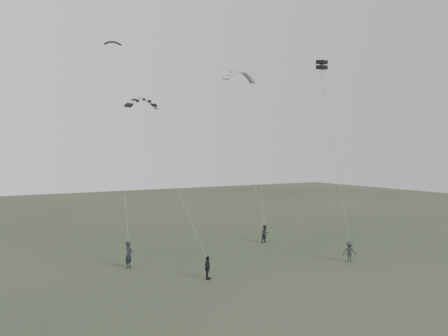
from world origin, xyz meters
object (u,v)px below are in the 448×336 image
flyer_far (350,252)px  flyer_center (208,268)px  kite_dark_small (113,42)px  kite_striped (143,99)px  flyer_right (265,234)px  kite_pale_large (240,71)px  flyer_left (129,255)px  kite_box (322,65)px

flyer_far → flyer_center: bearing=-147.6°
kite_dark_small → kite_striped: kite_dark_small is taller
flyer_far → kite_dark_small: bearing=175.9°
flyer_right → flyer_center: (-10.48, -7.83, -0.06)m
kite_pale_large → flyer_right: bearing=-114.3°
flyer_center → kite_pale_large: size_ratio=0.37×
flyer_left → flyer_center: flyer_left is taller
flyer_center → kite_dark_small: (-2.69, 12.37, 17.44)m
flyer_left → kite_pale_large: bearing=-15.2°
flyer_left → kite_pale_large: (16.01, 9.65, 16.56)m
flyer_right → kite_pale_large: bearing=67.6°
kite_striped → flyer_far: bearing=-41.2°
flyer_center → kite_striped: 13.36m
flyer_right → kite_box: 16.29m
flyer_left → kite_striped: size_ratio=0.72×
kite_pale_large → flyer_left: bearing=-158.8°
flyer_right → kite_box: bearing=-74.4°
flyer_left → kite_striped: (1.24, 0.23, 11.59)m
kite_pale_large → kite_striped: size_ratio=1.53×
kite_dark_small → kite_pale_large: size_ratio=0.35×
flyer_right → flyer_far: flyer_right is taller
flyer_right → kite_pale_large: size_ratio=0.40×
kite_dark_small → flyer_right: bearing=-5.4°
flyer_right → kite_dark_small: size_ratio=1.14×
flyer_center → flyer_far: bearing=-51.7°
flyer_far → flyer_right: bearing=137.8°
flyer_right → kite_dark_small: 22.27m
kite_dark_small → kite_striped: (0.30, -6.58, -5.64)m
kite_striped → kite_box: bearing=-25.5°
flyer_right → kite_dark_small: bearing=153.0°
flyer_left → kite_box: size_ratio=2.64×
flyer_center → kite_box: (12.71, 2.71, 15.36)m
flyer_center → kite_pale_large: bearing=6.5°
flyer_right → flyer_center: 13.08m
flyer_left → flyer_far: flyer_left is taller
flyer_right → kite_striped: size_ratio=0.61×
kite_striped → kite_pale_large: bearing=18.6°
flyer_left → flyer_right: flyer_left is taller
flyer_far → flyer_left: bearing=-165.0°
kite_striped → kite_box: size_ratio=3.68×
kite_striped → kite_box: kite_box is taller
flyer_center → kite_dark_small: size_ratio=1.06×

